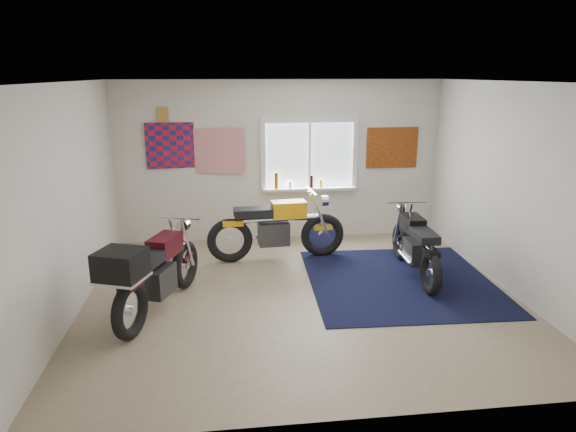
{
  "coord_description": "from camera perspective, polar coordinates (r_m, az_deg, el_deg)",
  "views": [
    {
      "loc": [
        -0.92,
        -6.08,
        2.8
      ],
      "look_at": [
        -0.12,
        0.4,
        0.97
      ],
      "focal_mm": 32.0,
      "sensor_mm": 36.0,
      "label": 1
    }
  ],
  "objects": [
    {
      "name": "ground",
      "position": [
        6.76,
        1.45,
        -8.85
      ],
      "size": [
        5.5,
        5.5,
        0.0
      ],
      "primitive_type": "plane",
      "color": "#9E896B",
      "rests_on": "ground"
    },
    {
      "name": "room_shell",
      "position": [
        6.26,
        1.55,
        4.95
      ],
      "size": [
        5.5,
        5.5,
        5.5
      ],
      "color": "white",
      "rests_on": "ground"
    },
    {
      "name": "navy_rug",
      "position": [
        7.37,
        12.31,
        -7.03
      ],
      "size": [
        2.59,
        2.69,
        0.01
      ],
      "primitive_type": "cube",
      "rotation": [
        0.0,
        0.0,
        -0.04
      ],
      "color": "black",
      "rests_on": "ground"
    },
    {
      "name": "window_assembly",
      "position": [
        8.78,
        2.38,
        6.24
      ],
      "size": [
        1.66,
        0.17,
        1.26
      ],
      "color": "white",
      "rests_on": "room_shell"
    },
    {
      "name": "oil_bottles",
      "position": [
        8.74,
        0.65,
        3.83
      ],
      "size": [
        0.83,
        0.07,
        0.28
      ],
      "color": "#8C5414",
      "rests_on": "window_assembly"
    },
    {
      "name": "flag_display",
      "position": [
        8.64,
        -13.78,
        10.88
      ],
      "size": [
        1.6,
        0.1,
        1.17
      ],
      "color": "red",
      "rests_on": "room_shell"
    },
    {
      "name": "triumph_poster",
      "position": [
        9.12,
        11.49,
        7.44
      ],
      "size": [
        0.9,
        0.03,
        0.7
      ],
      "primitive_type": "cube",
      "color": "#A54C14",
      "rests_on": "room_shell"
    },
    {
      "name": "yellow_triumph",
      "position": [
        7.89,
        -1.31,
        -1.5
      ],
      "size": [
        2.15,
        0.64,
        1.08
      ],
      "rotation": [
        0.0,
        0.0,
        0.08
      ],
      "color": "black",
      "rests_on": "ground"
    },
    {
      "name": "black_chrome_bike",
      "position": [
        7.48,
        13.96,
        -3.34
      ],
      "size": [
        0.58,
        1.91,
        0.98
      ],
      "rotation": [
        0.0,
        0.0,
        1.54
      ],
      "color": "black",
      "rests_on": "navy_rug"
    },
    {
      "name": "maroon_tourer",
      "position": [
        6.23,
        -14.83,
        -6.12
      ],
      "size": [
        1.05,
        2.03,
        1.05
      ],
      "rotation": [
        0.0,
        0.0,
        1.21
      ],
      "color": "black",
      "rests_on": "ground"
    }
  ]
}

